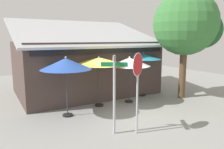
{
  "coord_description": "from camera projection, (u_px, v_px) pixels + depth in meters",
  "views": [
    {
      "loc": [
        -5.43,
        -8.17,
        3.39
      ],
      "look_at": [
        -0.02,
        1.2,
        1.6
      ],
      "focal_mm": 34.71,
      "sensor_mm": 36.0,
      "label": 1
    }
  ],
  "objects": [
    {
      "name": "ground_plane",
      "position": [
        125.0,
        112.0,
        10.22
      ],
      "size": [
        28.0,
        28.0,
        0.1
      ],
      "primitive_type": "cube",
      "color": "gray"
    },
    {
      "name": "cafe_building",
      "position": [
        85.0,
        65.0,
        13.79
      ],
      "size": [
        8.54,
        5.91,
        4.7
      ],
      "color": "#473833",
      "rests_on": "ground"
    },
    {
      "name": "street_sign_post",
      "position": [
        114.0,
        86.0,
        7.55
      ],
      "size": [
        0.79,
        0.84,
        2.84
      ],
      "color": "#A8AAB2",
      "rests_on": "ground"
    },
    {
      "name": "stop_sign",
      "position": [
        138.0,
        77.0,
        7.53
      ],
      "size": [
        0.73,
        0.43,
        2.93
      ],
      "color": "#A8AAB2",
      "rests_on": "ground"
    },
    {
      "name": "patio_umbrella_royal_blue_left",
      "position": [
        66.0,
        64.0,
        9.24
      ],
      "size": [
        2.19,
        2.19,
        2.65
      ],
      "color": "black",
      "rests_on": "ground"
    },
    {
      "name": "patio_umbrella_mustard_center",
      "position": [
        99.0,
        61.0,
        10.68
      ],
      "size": [
        2.55,
        2.55,
        2.56
      ],
      "color": "black",
      "rests_on": "ground"
    },
    {
      "name": "patio_umbrella_ivory_right",
      "position": [
        129.0,
        62.0,
        11.35
      ],
      "size": [
        2.2,
        2.2,
        2.48
      ],
      "color": "black",
      "rests_on": "ground"
    },
    {
      "name": "patio_umbrella_teal_far_right",
      "position": [
        143.0,
        57.0,
        12.66
      ],
      "size": [
        2.16,
        2.16,
        2.6
      ],
      "color": "black",
      "rests_on": "ground"
    },
    {
      "name": "shade_tree",
      "position": [
        188.0,
        25.0,
        12.03
      ],
      "size": [
        3.79,
        3.56,
        6.02
      ],
      "color": "brown",
      "rests_on": "ground"
    }
  ]
}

